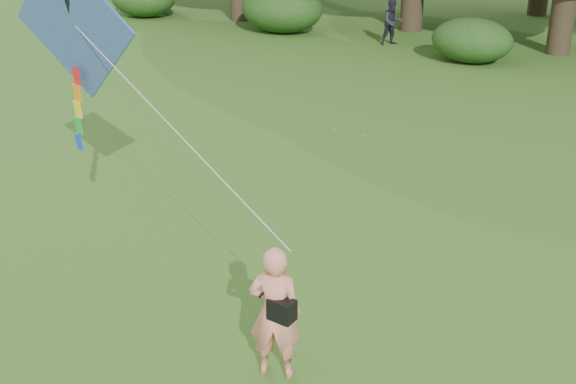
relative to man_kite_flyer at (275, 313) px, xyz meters
The scene contains 6 objects.
ground 0.90m from the man_kite_flyer, 126.99° to the right, with size 100.00×100.00×0.00m, color #265114.
man_kite_flyer is the anchor object (origin of this frame).
bystander_left 19.44m from the man_kite_flyer, 112.98° to the left, with size 0.78×0.61×1.60m, color #21212C.
crossbody_bag 0.16m from the man_kite_flyer, 14.61° to the right, with size 0.43×0.20×0.69m.
flying_kite 5.06m from the man_kite_flyer, 166.52° to the left, with size 5.58×1.42×3.06m.
fallen_leaves 3.23m from the man_kite_flyer, 118.24° to the left, with size 11.61×14.93×0.01m.
Camera 1 is at (4.34, -5.51, 5.43)m, focal length 45.00 mm.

